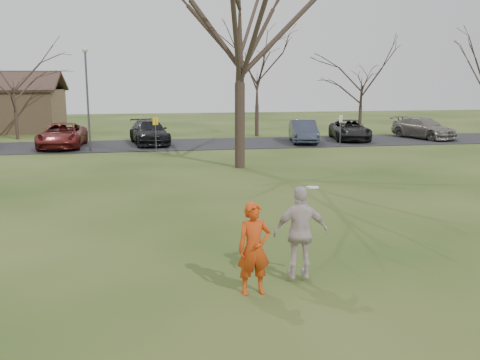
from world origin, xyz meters
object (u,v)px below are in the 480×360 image
car_7 (424,128)px  big_tree (240,23)px  player_defender (254,249)px  car_2 (62,135)px  car_3 (149,132)px  catching_play (301,232)px  lamp_post (87,86)px  car_6 (350,130)px  car_5 (303,131)px

car_7 → big_tree: (-15.89, -10.38, 6.19)m
player_defender → car_2: 26.21m
car_3 → big_tree: size_ratio=0.39×
car_2 → car_7: 25.81m
catching_play → lamp_post: size_ratio=0.32×
car_3 → big_tree: bearing=-75.3°
player_defender → car_7: size_ratio=0.36×
car_6 → big_tree: bearing=-123.0°
car_7 → car_5: bearing=168.0°
player_defender → car_6: bearing=59.9°
car_5 → car_7: bearing=16.0°
car_7 → lamp_post: size_ratio=0.84×
car_6 → catching_play: 27.95m
car_7 → car_3: bearing=162.2°
catching_play → big_tree: size_ratio=0.14×
car_3 → car_7: car_3 is taller
car_3 → car_6: 14.40m
car_2 → lamp_post: 4.23m
car_2 → car_7: size_ratio=1.07×
player_defender → car_2: bearing=102.1°
lamp_post → car_6: bearing=9.0°
lamp_post → big_tree: bearing=-43.2°
car_5 → big_tree: (-6.23, -9.47, 6.17)m
car_5 → lamp_post: (-14.23, -1.97, 3.14)m
car_2 → catching_play: catching_play is taller
car_5 → player_defender: bearing=-98.7°
car_2 → catching_play: (8.49, -24.71, 0.29)m
car_3 → lamp_post: lamp_post is taller
car_2 → car_6: car_2 is taller
car_7 → big_tree: 19.96m
player_defender → catching_play: catching_play is taller
car_6 → player_defender: bearing=-104.8°
car_6 → car_2: bearing=-166.6°
car_7 → lamp_post: (-23.89, -2.88, 3.16)m
car_2 → car_3: 5.62m
car_2 → car_5: bearing=0.8°
player_defender → big_tree: big_tree is taller
car_2 → lamp_post: (1.92, -2.08, 3.15)m
car_2 → big_tree: bearing=-42.8°
player_defender → catching_play: 1.21m
car_6 → lamp_post: 18.54m
car_6 → big_tree: big_tree is taller
car_3 → car_7: size_ratio=1.04×
car_3 → car_5: 10.66m
car_2 → car_6: 19.96m
car_5 → catching_play: size_ratio=2.36×
car_5 → catching_play: catching_play is taller
car_5 → lamp_post: bearing=-161.5°
big_tree → player_defender: bearing=-99.3°
car_2 → catching_play: 26.13m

